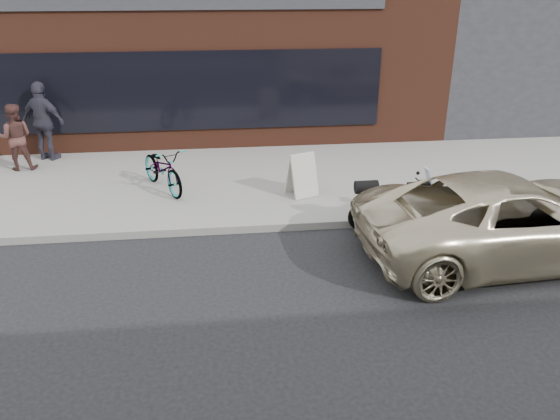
{
  "coord_description": "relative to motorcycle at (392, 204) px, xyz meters",
  "views": [
    {
      "loc": [
        -1.27,
        -5.19,
        4.48
      ],
      "look_at": [
        -0.32,
        3.08,
        0.85
      ],
      "focal_mm": 35.0,
      "sensor_mm": 36.0,
      "label": 1
    }
  ],
  "objects": [
    {
      "name": "ground",
      "position": [
        -1.87,
        -3.88,
        -0.52
      ],
      "size": [
        120.0,
        120.0,
        0.0
      ],
      "primitive_type": "plane",
      "color": "black",
      "rests_on": "ground"
    },
    {
      "name": "near_sidewalk",
      "position": [
        -1.87,
        3.12,
        -0.44
      ],
      "size": [
        44.0,
        6.0,
        0.15
      ],
      "primitive_type": "cube",
      "color": "gray",
      "rests_on": "ground"
    },
    {
      "name": "storefront",
      "position": [
        -3.87,
        10.11,
        1.73
      ],
      "size": [
        14.0,
        10.07,
        4.5
      ],
      "color": "#572A1C",
      "rests_on": "ground"
    },
    {
      "name": "neighbour_building",
      "position": [
        8.13,
        10.12,
        2.48
      ],
      "size": [
        10.0,
        10.0,
        6.0
      ],
      "primitive_type": "cube",
      "color": "#2A292F",
      "rests_on": "ground"
    },
    {
      "name": "motorcycle",
      "position": [
        0.0,
        0.0,
        0.0
      ],
      "size": [
        1.9,
        0.62,
        1.2
      ],
      "rotation": [
        0.0,
        0.0,
        0.01
      ],
      "color": "black",
      "rests_on": "ground"
    },
    {
      "name": "minivan",
      "position": [
        1.63,
        -1.28,
        0.19
      ],
      "size": [
        5.27,
        2.72,
        1.42
      ],
      "primitive_type": "imported",
      "rotation": [
        0.0,
        0.0,
        1.64
      ],
      "color": "beige",
      "rests_on": "ground"
    },
    {
      "name": "bicycle_front",
      "position": [
        -4.37,
        2.2,
        0.12
      ],
      "size": [
        1.44,
        1.93,
        0.97
      ],
      "primitive_type": "imported",
      "rotation": [
        0.0,
        0.0,
        0.49
      ],
      "color": "gray",
      "rests_on": "near_sidewalk"
    },
    {
      "name": "sandwich_sign",
      "position": [
        -1.46,
        1.58,
        0.09
      ],
      "size": [
        0.72,
        0.7,
        0.9
      ],
      "rotation": [
        0.0,
        0.0,
        0.4
      ],
      "color": "beige",
      "rests_on": "near_sidewalk"
    },
    {
      "name": "cafe_patron_left",
      "position": [
        -7.89,
        3.97,
        0.42
      ],
      "size": [
        0.83,
        0.68,
        1.57
      ],
      "primitive_type": "imported",
      "rotation": [
        0.0,
        0.0,
        3.26
      ],
      "color": "#512F2B",
      "rests_on": "near_sidewalk"
    },
    {
      "name": "cafe_patron_right",
      "position": [
        -7.42,
        4.67,
        0.6
      ],
      "size": [
        1.23,
        0.88,
        1.94
      ],
      "primitive_type": "imported",
      "rotation": [
        0.0,
        0.0,
        2.74
      ],
      "color": "#34313F",
      "rests_on": "near_sidewalk"
    }
  ]
}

